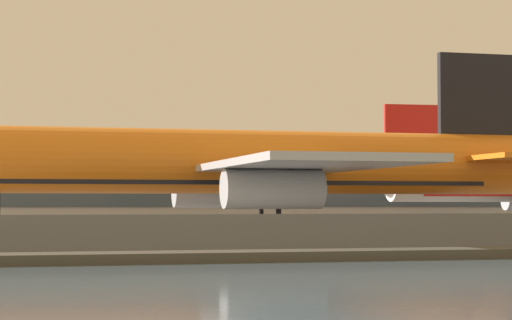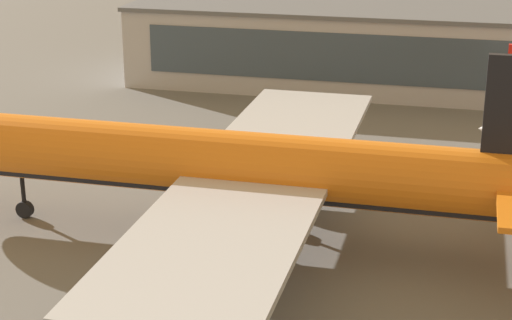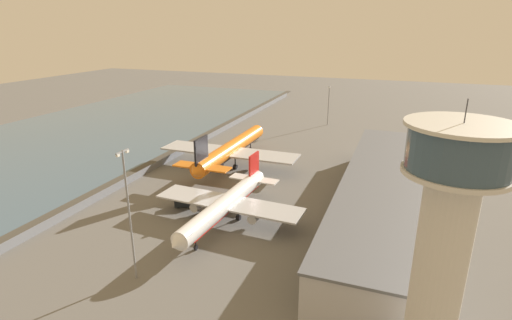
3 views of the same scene
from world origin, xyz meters
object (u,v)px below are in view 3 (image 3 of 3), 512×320
object	(u,v)px
cargo_jet_orange	(231,149)
apron_light_mast_apron_west	(129,211)
passenger_jet_white_red	(226,203)
ops_van	(184,202)
control_tower	(443,246)
apron_light_mast_apron_east	(329,103)
baggage_tug	(249,183)

from	to	relation	value
cargo_jet_orange	apron_light_mast_apron_west	bearing A→B (deg)	8.09
cargo_jet_orange	passenger_jet_white_red	bearing A→B (deg)	22.44
cargo_jet_orange	ops_van	world-z (taller)	cargo_jet_orange
passenger_jet_white_red	ops_van	distance (m)	14.71
control_tower	apron_light_mast_apron_east	distance (m)	147.39
apron_light_mast_apron_west	apron_light_mast_apron_east	bearing A→B (deg)	175.75
passenger_jet_white_red	baggage_tug	world-z (taller)	passenger_jet_white_red
apron_light_mast_apron_east	baggage_tug	bearing A→B (deg)	-4.77
ops_van	control_tower	xyz separation A→B (m)	(38.79, 56.25, 20.46)
baggage_tug	apron_light_mast_apron_west	xyz separation A→B (m)	(49.63, -2.93, 12.97)
baggage_tug	apron_light_mast_apron_west	size ratio (longest dim) A/B	0.14
passenger_jet_white_red	cargo_jet_orange	bearing A→B (deg)	-157.56
passenger_jet_white_red	ops_van	xyz separation A→B (m)	(-3.80, -13.77, -3.48)
baggage_tug	control_tower	world-z (taller)	control_tower
ops_van	apron_light_mast_apron_east	world-z (taller)	apron_light_mast_apron_east
cargo_jet_orange	baggage_tug	bearing A→B (deg)	40.02
baggage_tug	control_tower	xyz separation A→B (m)	(58.15, 45.93, 20.93)
cargo_jet_orange	apron_light_mast_apron_west	size ratio (longest dim) A/B	2.15
apron_light_mast_apron_west	apron_light_mast_apron_east	xyz separation A→B (m)	(-133.18, 9.90, -3.36)
ops_van	cargo_jet_orange	bearing A→B (deg)	-177.10
ops_van	apron_light_mast_apron_west	distance (m)	33.57
apron_light_mast_apron_east	cargo_jet_orange	bearing A→B (deg)	-15.34
ops_van	apron_light_mast_apron_west	xyz separation A→B (m)	(30.27, 7.38, 12.50)
apron_light_mast_apron_west	cargo_jet_orange	bearing A→B (deg)	-171.91
ops_van	apron_light_mast_apron_west	bearing A→B (deg)	13.71
control_tower	passenger_jet_white_red	bearing A→B (deg)	-129.48
control_tower	cargo_jet_orange	bearing A→B (deg)	-141.35
ops_van	apron_light_mast_apron_east	bearing A→B (deg)	170.47
control_tower	apron_light_mast_apron_west	distance (m)	50.24
baggage_tug	passenger_jet_white_red	bearing A→B (deg)	8.50
passenger_jet_white_red	apron_light_mast_apron_west	world-z (taller)	apron_light_mast_apron_west
passenger_jet_white_red	apron_light_mast_apron_west	bearing A→B (deg)	-13.58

